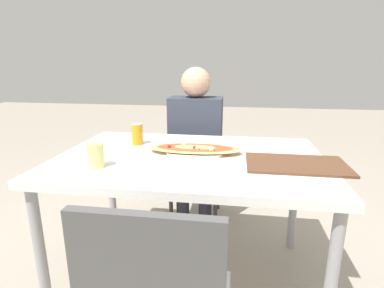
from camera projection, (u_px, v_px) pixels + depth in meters
ground_plane at (190, 277)px, 1.78m from camera, size 14.00×14.00×0.00m
dining_table at (190, 168)px, 1.59m from camera, size 1.38×0.92×0.76m
chair_far_seated at (197, 154)px, 2.40m from camera, size 0.40×0.40×0.91m
person_seated at (195, 134)px, 2.24m from camera, size 0.39×0.25×1.20m
pizza_main at (195, 149)px, 1.62m from camera, size 0.51×0.31×0.05m
soda_can at (137, 134)px, 1.78m from camera, size 0.07×0.07×0.12m
drink_glass at (96, 155)px, 1.39m from camera, size 0.08×0.08×0.11m
serving_tray at (296, 164)px, 1.43m from camera, size 0.47×0.29×0.01m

